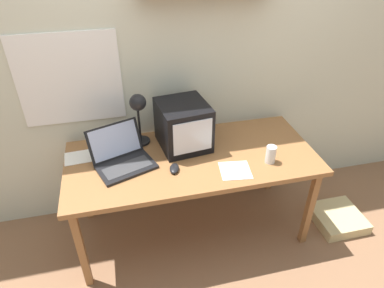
% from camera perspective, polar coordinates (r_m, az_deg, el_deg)
% --- Properties ---
extents(ground_plane, '(12.00, 12.00, 0.00)m').
position_cam_1_polar(ground_plane, '(2.80, 0.00, -13.76)').
color(ground_plane, '#8B6245').
extents(back_wall, '(5.60, 0.24, 2.60)m').
position_cam_1_polar(back_wall, '(2.45, -2.51, 15.76)').
color(back_wall, beige).
rests_on(back_wall, ground_plane).
extents(corner_desk, '(1.69, 0.76, 0.70)m').
position_cam_1_polar(corner_desk, '(2.37, 0.00, -3.13)').
color(corner_desk, '#956238').
rests_on(corner_desk, ground_plane).
extents(crt_monitor, '(0.37, 0.40, 0.32)m').
position_cam_1_polar(crt_monitor, '(2.37, -1.47, 3.16)').
color(crt_monitor, black).
rests_on(crt_monitor, corner_desk).
extents(laptop, '(0.44, 0.42, 0.24)m').
position_cam_1_polar(laptop, '(2.28, -11.70, -1.88)').
color(laptop, black).
rests_on(laptop, corner_desk).
extents(desk_lamp, '(0.13, 0.19, 0.41)m').
position_cam_1_polar(desk_lamp, '(2.31, -8.93, 5.67)').
color(desk_lamp, black).
rests_on(desk_lamp, corner_desk).
extents(juice_glass, '(0.07, 0.07, 0.12)m').
position_cam_1_polar(juice_glass, '(2.31, 12.98, -1.82)').
color(juice_glass, white).
rests_on(juice_glass, corner_desk).
extents(computer_mouse, '(0.09, 0.12, 0.03)m').
position_cam_1_polar(computer_mouse, '(2.20, -2.96, -4.09)').
color(computer_mouse, black).
rests_on(computer_mouse, corner_desk).
extents(open_notebook, '(0.29, 0.17, 0.00)m').
position_cam_1_polar(open_notebook, '(2.44, -17.25, -1.93)').
color(open_notebook, white).
rests_on(open_notebook, corner_desk).
extents(loose_paper_near_laptop, '(0.22, 0.21, 0.00)m').
position_cam_1_polar(loose_paper_near_laptop, '(2.22, 7.21, -4.39)').
color(loose_paper_near_laptop, white).
rests_on(loose_paper_near_laptop, corner_desk).
extents(floor_cushion, '(0.37, 0.37, 0.09)m').
position_cam_1_polar(floor_cushion, '(3.05, 23.08, -11.28)').
color(floor_cushion, '#CEBA84').
rests_on(floor_cushion, ground_plane).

